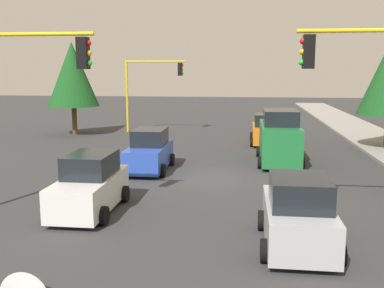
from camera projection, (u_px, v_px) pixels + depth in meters
name	position (u px, v px, depth m)	size (l,w,h in m)	color
ground_plane	(208.00, 177.00, 19.76)	(120.00, 120.00, 0.00)	#353538
traffic_signal_near_right	(12.00, 87.00, 13.88)	(0.36, 4.59, 5.99)	yellow
traffic_signal_far_right	(150.00, 81.00, 33.50)	(0.36, 4.59, 5.54)	yellow
tree_opposite_side	(73.00, 74.00, 32.09)	(3.72, 3.72, 6.78)	brown
delivery_van_green	(279.00, 138.00, 22.63)	(4.80, 2.22, 2.77)	#1E7238
car_blue	(149.00, 152.00, 21.03)	(3.97, 1.97, 1.98)	blue
car_silver	(298.00, 215.00, 11.85)	(3.68, 2.04, 1.98)	#B2B5BA
car_white	(90.00, 186.00, 14.88)	(3.95, 1.95, 1.98)	white
car_orange	(266.00, 130.00, 28.51)	(3.87, 2.03, 1.98)	orange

